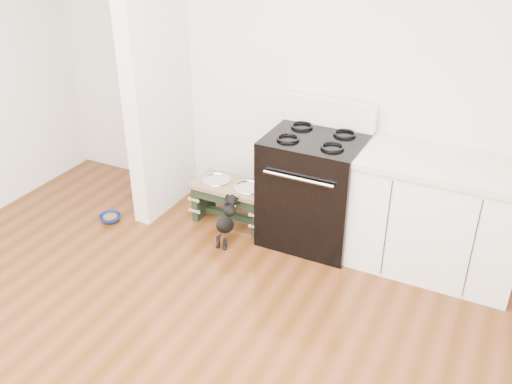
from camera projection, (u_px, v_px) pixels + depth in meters
name	position (u px, v px, depth m)	size (l,w,h in m)	color
room_shell	(91.00, 154.00, 2.48)	(5.00, 5.00, 5.00)	silver
partition_wall	(156.00, 61.00, 4.71)	(0.15, 0.80, 2.70)	silver
oven_range	(314.00, 187.00, 4.62)	(0.76, 0.69, 1.14)	black
cabinet_run	(437.00, 217.00, 4.26)	(1.24, 0.64, 0.91)	white
dog_feeder	(232.00, 195.00, 4.94)	(0.68, 0.36, 0.39)	black
puppy	(227.00, 219.00, 4.67)	(0.12, 0.35, 0.41)	black
floor_bowl	(110.00, 218.00, 5.06)	(0.20, 0.20, 0.06)	navy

